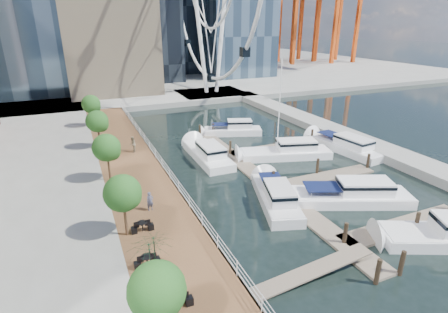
% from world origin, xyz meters
% --- Properties ---
extents(ground, '(520.00, 520.00, 0.00)m').
position_xyz_m(ground, '(0.00, 0.00, 0.00)').
color(ground, black).
rests_on(ground, ground).
extents(boardwalk, '(6.00, 60.00, 1.00)m').
position_xyz_m(boardwalk, '(-9.00, 15.00, 0.50)').
color(boardwalk, brown).
rests_on(boardwalk, ground).
extents(seawall, '(0.25, 60.00, 1.00)m').
position_xyz_m(seawall, '(-6.00, 15.00, 0.50)').
color(seawall, '#595954').
rests_on(seawall, ground).
extents(land_far, '(200.00, 114.00, 1.00)m').
position_xyz_m(land_far, '(0.00, 102.00, 0.50)').
color(land_far, gray).
rests_on(land_far, ground).
extents(breakwater, '(4.00, 60.00, 1.00)m').
position_xyz_m(breakwater, '(20.00, 20.00, 0.50)').
color(breakwater, gray).
rests_on(breakwater, ground).
extents(pier, '(14.00, 12.00, 1.00)m').
position_xyz_m(pier, '(14.00, 52.00, 0.50)').
color(pier, gray).
rests_on(pier, ground).
extents(railing, '(0.10, 60.00, 1.05)m').
position_xyz_m(railing, '(-6.10, 15.00, 1.52)').
color(railing, white).
rests_on(railing, boardwalk).
extents(floating_docks, '(16.00, 34.00, 2.60)m').
position_xyz_m(floating_docks, '(7.97, 9.98, 0.49)').
color(floating_docks, '#6D6051').
rests_on(floating_docks, ground).
extents(port_cranes, '(40.00, 52.00, 38.00)m').
position_xyz_m(port_cranes, '(67.67, 95.67, 20.00)').
color(port_cranes, '#D84C14').
rests_on(port_cranes, ground).
extents(street_trees, '(2.60, 42.60, 4.60)m').
position_xyz_m(street_trees, '(-11.40, 14.00, 4.29)').
color(street_trees, '#3F2B1C').
rests_on(street_trees, ground).
extents(cafe_tables, '(2.50, 13.70, 0.74)m').
position_xyz_m(cafe_tables, '(-10.40, -2.00, 1.37)').
color(cafe_tables, black).
rests_on(cafe_tables, ground).
extents(yacht_foreground, '(12.16, 7.58, 2.15)m').
position_xyz_m(yacht_foreground, '(7.81, 2.94, 0.00)').
color(yacht_foreground, white).
rests_on(yacht_foreground, ground).
extents(pedestrian_near, '(0.64, 0.49, 1.57)m').
position_xyz_m(pedestrian_near, '(-9.11, 6.81, 1.79)').
color(pedestrian_near, '#494B61').
rests_on(pedestrian_near, boardwalk).
extents(pedestrian_mid, '(0.89, 1.03, 1.84)m').
position_xyz_m(pedestrian_mid, '(-8.04, 21.02, 1.92)').
color(pedestrian_mid, '#82735A').
rests_on(pedestrian_mid, boardwalk).
extents(pedestrian_far, '(1.12, 0.97, 1.80)m').
position_xyz_m(pedestrian_far, '(-10.09, 32.44, 1.90)').
color(pedestrian_far, '#353A43').
rests_on(pedestrian_far, boardwalk).
extents(moored_yachts, '(20.63, 36.24, 11.50)m').
position_xyz_m(moored_yachts, '(8.12, 13.17, 0.00)').
color(moored_yachts, white).
rests_on(moored_yachts, ground).
extents(cafe_seating, '(3.80, 10.31, 2.39)m').
position_xyz_m(cafe_seating, '(-10.83, -2.77, 2.13)').
color(cafe_seating, black).
rests_on(cafe_seating, ground).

